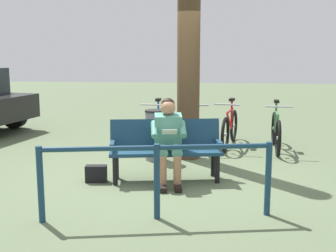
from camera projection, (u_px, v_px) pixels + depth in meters
name	position (u px, v px, depth m)	size (l,w,h in m)	color
ground_plane	(164.00, 178.00, 6.32)	(40.00, 40.00, 0.00)	#566647
bench	(166.00, 145.00, 6.18)	(1.66, 0.74, 0.87)	navy
person_reading	(168.00, 137.00, 5.99)	(0.53, 0.81, 1.20)	#4C8C7A
handbag	(96.00, 174.00, 6.10)	(0.30, 0.14, 0.24)	black
tree_trunk	(189.00, 44.00, 7.19)	(0.39, 0.39, 3.94)	#4C3823
litter_bin	(155.00, 135.00, 7.30)	(0.35, 0.35, 0.87)	slate
bicycle_purple	(276.00, 131.00, 8.06)	(0.48, 1.68, 0.94)	black
bicycle_silver	(230.00, 128.00, 8.37)	(0.52, 1.66, 0.94)	black
bicycle_red	(194.00, 129.00, 8.25)	(0.48, 1.68, 0.94)	black
bicycle_orange	(157.00, 129.00, 8.34)	(0.48, 1.68, 0.94)	black
railing_fence	(157.00, 169.00, 4.68)	(2.54, 0.54, 0.85)	navy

